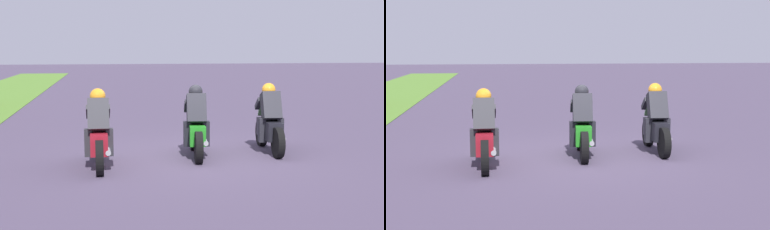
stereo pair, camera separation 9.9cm
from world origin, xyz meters
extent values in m
plane|color=#453B50|center=(0.00, 0.00, 0.00)|extent=(120.00, 120.00, 0.00)
cylinder|color=black|center=(1.03, -1.80, 0.32)|extent=(0.65, 0.17, 0.64)
cylinder|color=black|center=(-0.37, -1.73, 0.32)|extent=(0.65, 0.17, 0.64)
cube|color=black|center=(0.33, -1.76, 0.50)|extent=(1.11, 0.37, 0.40)
ellipsoid|color=black|center=(0.43, -1.77, 0.80)|extent=(0.49, 0.32, 0.24)
cube|color=red|center=(-0.18, -1.74, 0.52)|extent=(0.07, 0.16, 0.08)
cylinder|color=#A5A5AD|center=(-0.03, -1.91, 0.37)|extent=(0.42, 0.12, 0.10)
cube|color=#222229|center=(0.23, -1.76, 1.02)|extent=(0.50, 0.42, 0.66)
sphere|color=orange|center=(0.45, -1.77, 1.36)|extent=(0.31, 0.31, 0.30)
cube|color=#61945B|center=(0.83, -1.79, 0.84)|extent=(0.17, 0.27, 0.23)
cube|color=#222229|center=(0.22, -1.56, 0.50)|extent=(0.19, 0.15, 0.52)
cube|color=#222229|center=(0.20, -1.96, 0.50)|extent=(0.19, 0.15, 0.52)
cube|color=#222229|center=(0.62, -1.60, 1.04)|extent=(0.39, 0.12, 0.31)
cube|color=#222229|center=(0.60, -1.96, 1.04)|extent=(0.39, 0.12, 0.31)
cylinder|color=black|center=(0.79, -0.15, 0.32)|extent=(0.65, 0.20, 0.64)
cylinder|color=black|center=(-0.60, -0.02, 0.32)|extent=(0.65, 0.20, 0.64)
cube|color=#20861F|center=(0.09, -0.08, 0.50)|extent=(1.13, 0.42, 0.40)
ellipsoid|color=#20861F|center=(0.19, -0.09, 0.80)|extent=(0.51, 0.34, 0.24)
cube|color=red|center=(-0.41, -0.04, 0.52)|extent=(0.07, 0.16, 0.08)
cylinder|color=#A5A5AD|center=(-0.27, -0.21, 0.37)|extent=(0.43, 0.14, 0.10)
cube|color=black|center=(-0.01, -0.07, 1.02)|extent=(0.52, 0.44, 0.66)
sphere|color=black|center=(0.21, -0.10, 1.36)|extent=(0.33, 0.33, 0.30)
cube|color=#4B866D|center=(0.59, -0.13, 0.84)|extent=(0.18, 0.27, 0.23)
cube|color=black|center=(-0.01, 0.13, 0.50)|extent=(0.19, 0.16, 0.52)
cube|color=black|center=(-0.04, -0.27, 0.50)|extent=(0.19, 0.16, 0.52)
cube|color=black|center=(0.39, 0.07, 1.04)|extent=(0.39, 0.14, 0.31)
cube|color=black|center=(0.36, -0.29, 1.04)|extent=(0.39, 0.14, 0.31)
cylinder|color=black|center=(0.12, 1.94, 0.32)|extent=(0.64, 0.15, 0.64)
cylinder|color=black|center=(-1.28, 1.91, 0.32)|extent=(0.64, 0.15, 0.64)
cube|color=maroon|center=(-0.58, 1.93, 0.50)|extent=(1.11, 0.34, 0.40)
ellipsoid|color=maroon|center=(-0.48, 1.93, 0.80)|extent=(0.49, 0.31, 0.24)
cube|color=red|center=(-1.09, 1.92, 0.52)|extent=(0.06, 0.16, 0.08)
cylinder|color=#A5A5AD|center=(-0.93, 1.76, 0.37)|extent=(0.42, 0.11, 0.10)
cube|color=#27272C|center=(-0.68, 1.92, 1.02)|extent=(0.49, 0.41, 0.66)
sphere|color=orange|center=(-0.46, 1.93, 1.36)|extent=(0.31, 0.31, 0.30)
cube|color=slate|center=(-0.08, 1.94, 0.84)|extent=(0.16, 0.26, 0.23)
cube|color=#27272C|center=(-0.70, 2.12, 0.50)|extent=(0.18, 0.14, 0.52)
cube|color=#27272C|center=(-0.69, 1.72, 0.50)|extent=(0.18, 0.14, 0.52)
cube|color=#27272C|center=(-0.30, 2.11, 1.04)|extent=(0.39, 0.11, 0.31)
cube|color=#27272C|center=(-0.30, 1.75, 1.04)|extent=(0.39, 0.11, 0.31)
camera|label=1|loc=(-10.68, 1.78, 2.30)|focal=49.25mm
camera|label=2|loc=(-10.69, 1.68, 2.30)|focal=49.25mm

